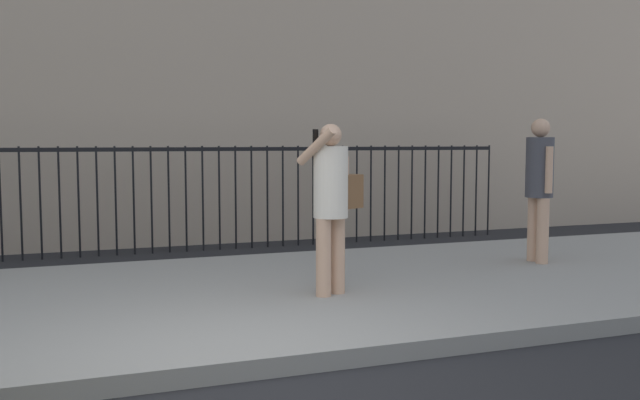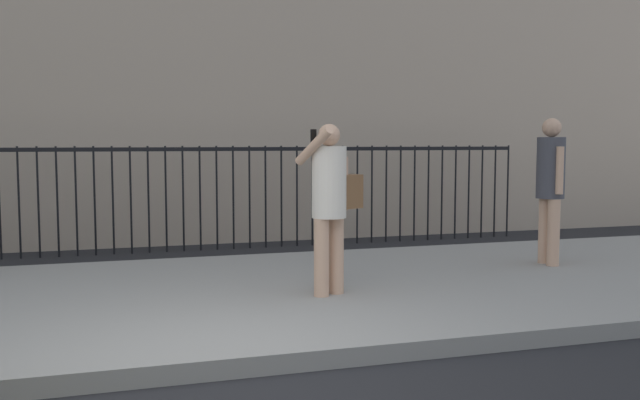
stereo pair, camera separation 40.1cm
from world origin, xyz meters
The scene contains 5 objects.
ground_plane centered at (0.00, 0.00, 0.00)m, with size 60.00×60.00×0.00m, color black.
sidewalk centered at (0.00, 2.20, 0.07)m, with size 28.00×4.40×0.15m, color gray.
iron_fence centered at (0.00, 5.90, 1.02)m, with size 12.03×0.04×1.60m.
pedestrian_on_phone centered at (1.38, 1.75, 1.13)m, with size 0.72×0.57×1.69m.
pedestrian_walking centered at (4.48, 2.56, 1.19)m, with size 0.36×0.49×1.80m.
Camera 2 is at (-0.72, -4.70, 1.66)m, focal length 38.92 mm.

